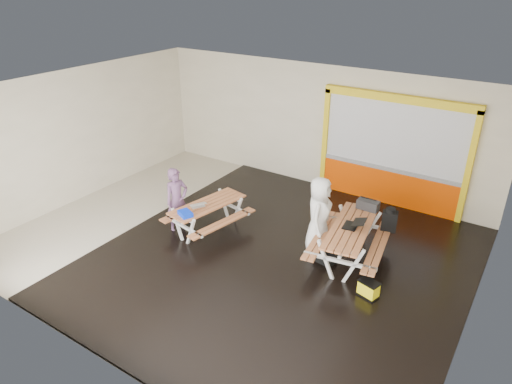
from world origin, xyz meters
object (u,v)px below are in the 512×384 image
Objects in this scene: dark_case at (326,258)px; laptop_right at (354,224)px; person_left at (177,201)px; laptop_left at (198,205)px; toolbox at (368,205)px; person_right at (319,215)px; blue_pouch at (185,214)px; picnic_table_left at (208,210)px; fluke_bag at (368,289)px; backpack at (389,220)px; picnic_table_right at (350,235)px.

laptop_right is at bearing 41.60° from dark_case.
person_left is 0.58m from laptop_left.
person_right is at bearing -129.84° from toolbox.
blue_pouch is (0.02, -0.48, 0.00)m from laptop_left.
fluke_bag is (4.13, -0.27, -0.38)m from picnic_table_left.
person_right is 3.96× the size of fluke_bag.
fluke_bag is at bearing -27.23° from dark_case.
laptop_left is (0.58, 0.08, 0.01)m from person_left.
laptop_right is at bearing -58.95° from person_left.
picnic_table_left is 2.66m from person_right.
laptop_right is 3.69m from blue_pouch.
toolbox is 1.15× the size of dark_case.
person_left is 2.95× the size of backpack.
person_right is 0.95m from dark_case.
blue_pouch is 3.25m from dark_case.
dark_case is 1.34m from fluke_bag.
picnic_table_right reaches higher than dark_case.
backpack is 1.94m from fluke_bag.
person_right is at bearing 147.94° from fluke_bag.
blue_pouch is (-3.41, -1.43, -0.11)m from laptop_right.
blue_pouch reaches higher than fluke_bag.
person_left is 3.72m from dark_case.
picnic_table_right is at bearing -122.11° from backpack.
toolbox is at bearing 92.53° from laptop_right.
person_right is 2.80m from laptop_left.
toolbox reaches higher than fluke_bag.
person_left is 4.82m from fluke_bag.
laptop_right is at bearing 11.94° from picnic_table_left.
backpack is (1.30, 0.85, -0.12)m from person_right.
blue_pouch is at bearing -157.11° from picnic_table_right.
person_left is 3.88× the size of dark_case.
person_left is at bearing 146.75° from blue_pouch.
laptop_right is 1.00m from backpack.
picnic_table_left is at bearing 176.22° from fluke_bag.
picnic_table_left is 4.39× the size of toolbox.
dark_case is at bearing -135.83° from picnic_table_right.
blue_pouch is at bearing -94.45° from picnic_table_left.
person_right is at bearing 15.74° from picnic_table_left.
toolbox reaches higher than laptop_right.
backpack is at bearing 59.83° from laptop_right.
picnic_table_right is 1.47× the size of person_left.
fluke_bag is at bearing -0.40° from laptop_left.
picnic_table_right is 1.35m from fluke_bag.
laptop_right is (3.43, 0.95, 0.11)m from laptop_left.
picnic_table_right is 0.98m from toolbox.
picnic_table_right is 4.92× the size of toolbox.
picnic_table_left is 3.38m from picnic_table_right.
toolbox reaches higher than dark_case.
toolbox is at bearing 73.87° from dark_case.
picnic_table_left is 0.76m from blue_pouch.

